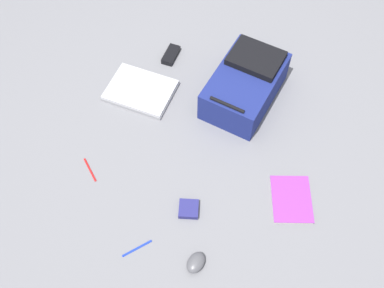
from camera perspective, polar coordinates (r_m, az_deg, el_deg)
name	(u,v)px	position (r m, az deg, el deg)	size (l,w,h in m)	color
ground_plane	(191,149)	(2.10, -0.19, -0.64)	(3.79, 3.79, 0.00)	slate
backpack	(245,84)	(2.22, 6.83, 7.56)	(0.38, 0.51, 0.21)	navy
laptop	(141,91)	(2.29, -6.58, 6.78)	(0.35, 0.28, 0.03)	#929296
book_comic	(291,200)	(2.02, 12.54, -6.92)	(0.22, 0.26, 0.02)	silver
computer_mouse	(196,263)	(1.86, 0.49, -14.87)	(0.07, 0.09, 0.04)	#4C4C51
power_brick	(171,55)	(2.44, -2.71, 11.28)	(0.06, 0.13, 0.03)	black
pen_black	(137,248)	(1.91, -7.04, -13.03)	(0.01, 0.01, 0.13)	#1933B2
pen_blue	(90,169)	(2.09, -12.88, -3.18)	(0.01, 0.01, 0.13)	red
earbud_pouch	(189,209)	(1.95, -0.43, -8.28)	(0.08, 0.08, 0.03)	navy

